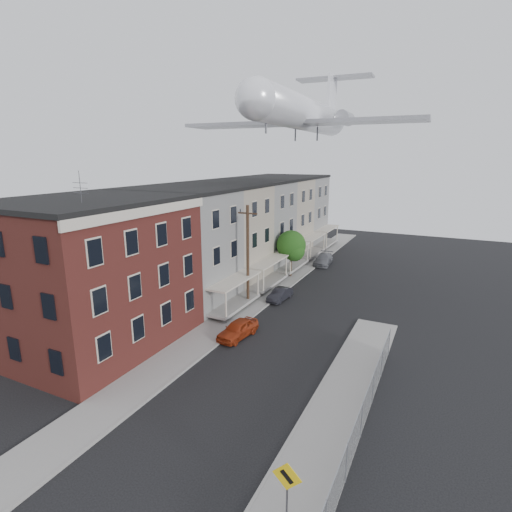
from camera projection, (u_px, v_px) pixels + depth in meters
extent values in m
plane|color=black|center=(176.00, 459.00, 17.53)|extent=(120.00, 120.00, 0.00)
cube|color=gray|center=(275.00, 286.00, 40.80)|extent=(3.00, 62.00, 0.12)
cube|color=gray|center=(335.00, 415.00, 20.43)|extent=(3.00, 26.00, 0.12)
cube|color=gray|center=(289.00, 288.00, 40.19)|extent=(0.15, 62.00, 0.14)
cube|color=gray|center=(308.00, 408.00, 21.04)|extent=(0.15, 26.00, 0.14)
cube|color=#391712|center=(93.00, 275.00, 27.51)|extent=(10.00, 12.00, 10.00)
cube|color=black|center=(85.00, 200.00, 26.27)|extent=(10.30, 12.30, 0.30)
cube|color=beige|center=(146.00, 212.00, 24.23)|extent=(0.16, 12.20, 0.60)
cylinder|color=#515156|center=(80.00, 188.00, 23.43)|extent=(0.04, 0.04, 2.00)
cube|color=slate|center=(177.00, 248.00, 35.81)|extent=(10.00, 7.00, 10.00)
cube|color=black|center=(174.00, 190.00, 34.56)|extent=(10.25, 7.00, 0.30)
cube|color=gray|center=(235.00, 305.00, 34.39)|extent=(1.80, 6.40, 0.25)
cube|color=beige|center=(235.00, 280.00, 33.86)|extent=(1.90, 6.50, 0.15)
cube|color=#756E5D|center=(217.00, 234.00, 41.92)|extent=(10.00, 7.00, 10.00)
cube|color=black|center=(216.00, 185.00, 40.68)|extent=(10.25, 7.00, 0.30)
cube|color=gray|center=(268.00, 282.00, 40.50)|extent=(1.80, 6.40, 0.25)
cube|color=beige|center=(268.00, 261.00, 39.97)|extent=(1.90, 6.50, 0.15)
cube|color=slate|center=(248.00, 225.00, 48.03)|extent=(10.00, 7.00, 10.00)
cube|color=black|center=(247.00, 181.00, 46.79)|extent=(10.25, 7.00, 0.30)
cube|color=gray|center=(293.00, 266.00, 46.61)|extent=(1.80, 6.40, 0.25)
cube|color=beige|center=(293.00, 247.00, 46.08)|extent=(1.90, 6.50, 0.15)
cube|color=#756E5D|center=(271.00, 217.00, 54.15)|extent=(10.00, 7.00, 10.00)
cube|color=black|center=(271.00, 178.00, 52.90)|extent=(10.25, 7.00, 0.30)
cube|color=gray|center=(311.00, 253.00, 52.73)|extent=(1.80, 6.40, 0.25)
cube|color=beige|center=(312.00, 237.00, 52.19)|extent=(1.90, 6.50, 0.15)
cube|color=slate|center=(290.00, 211.00, 60.26)|extent=(10.00, 7.00, 10.00)
cube|color=black|center=(290.00, 176.00, 59.01)|extent=(10.25, 7.00, 0.30)
cube|color=gray|center=(326.00, 243.00, 58.84)|extent=(1.80, 6.40, 0.25)
cube|color=beige|center=(327.00, 228.00, 58.31)|extent=(1.90, 6.50, 0.15)
cylinder|color=gray|center=(346.00, 462.00, 16.09)|extent=(0.06, 0.06, 1.90)
cylinder|color=gray|center=(362.00, 420.00, 18.71)|extent=(0.06, 0.06, 1.90)
cylinder|color=gray|center=(373.00, 387.00, 21.33)|extent=(0.06, 0.06, 1.90)
cylinder|color=gray|center=(382.00, 362.00, 23.95)|extent=(0.06, 0.06, 1.90)
cylinder|color=gray|center=(389.00, 342.00, 26.57)|extent=(0.06, 0.06, 1.90)
cube|color=gray|center=(363.00, 403.00, 18.49)|extent=(0.04, 18.00, 0.04)
cube|color=gray|center=(362.00, 420.00, 18.71)|extent=(0.02, 18.00, 1.80)
cylinder|color=#515156|center=(287.00, 498.00, 13.98)|extent=(0.07, 0.07, 2.60)
cube|color=yellow|center=(287.00, 477.00, 13.71)|extent=(1.10, 0.03, 1.10)
cube|color=black|center=(287.00, 477.00, 13.69)|extent=(0.52, 0.02, 0.52)
cylinder|color=black|center=(248.00, 257.00, 34.53)|extent=(0.26, 0.26, 9.00)
cube|color=black|center=(248.00, 213.00, 33.61)|extent=(1.80, 0.12, 0.12)
cylinder|color=black|center=(240.00, 210.00, 33.86)|extent=(0.08, 0.08, 0.25)
cylinder|color=black|center=(255.00, 211.00, 33.27)|extent=(0.08, 0.08, 0.25)
cylinder|color=black|center=(291.00, 266.00, 43.98)|extent=(0.24, 0.24, 2.40)
sphere|color=#154312|center=(291.00, 245.00, 43.40)|extent=(3.20, 3.20, 3.20)
sphere|color=#154312|center=(294.00, 251.00, 43.06)|extent=(2.24, 2.24, 2.24)
imported|color=#9D3114|center=(238.00, 329.00, 29.26)|extent=(2.03, 3.97, 1.29)
imported|color=black|center=(280.00, 294.00, 36.90)|extent=(1.44, 3.46, 1.11)
imported|color=slate|center=(323.00, 259.00, 49.05)|extent=(2.25, 4.68, 1.32)
cylinder|color=white|center=(304.00, 114.00, 38.33)|extent=(3.76, 22.79, 3.03)
sphere|color=white|center=(256.00, 99.00, 28.27)|extent=(3.03, 3.03, 3.03)
cone|color=white|center=(332.00, 123.00, 48.39)|extent=(3.12, 2.93, 3.03)
cube|color=#939399|center=(299.00, 123.00, 37.30)|extent=(22.82, 4.70, 0.33)
cylinder|color=#939399|center=(306.00, 120.00, 46.31)|extent=(1.64, 3.83, 1.51)
cylinder|color=#939399|center=(345.00, 118.00, 44.52)|extent=(1.64, 3.83, 1.51)
cube|color=white|center=(332.00, 99.00, 47.33)|extent=(0.35, 3.60, 5.30)
cube|color=#939399|center=(335.00, 78.00, 47.58)|extent=(9.06, 2.75, 0.24)
cylinder|color=#515156|center=(266.00, 126.00, 30.36)|extent=(0.15, 0.15, 1.14)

